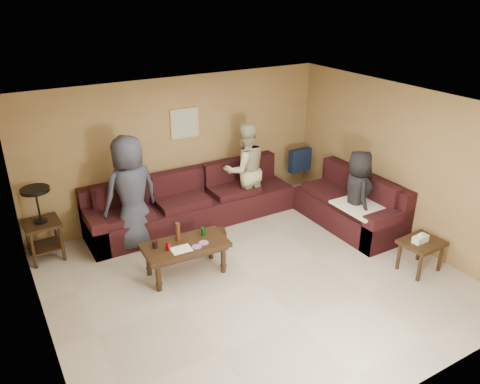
{
  "coord_description": "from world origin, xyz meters",
  "views": [
    {
      "loc": [
        -3.02,
        -4.74,
        3.91
      ],
      "look_at": [
        0.25,
        0.85,
        1.0
      ],
      "focal_mm": 35.0,
      "sensor_mm": 36.0,
      "label": 1
    }
  ],
  "objects_px": {
    "sectional_sofa": "(249,207)",
    "side_table_right": "(421,245)",
    "person_middle": "(245,170)",
    "end_table_left": "(41,223)",
    "waste_bin": "(218,238)",
    "person_left": "(131,193)",
    "person_right": "(357,194)",
    "coffee_table": "(185,248)"
  },
  "relations": [
    {
      "from": "person_left",
      "to": "coffee_table",
      "type": "bearing_deg",
      "value": 96.34
    },
    {
      "from": "sectional_sofa",
      "to": "side_table_right",
      "type": "relative_size",
      "value": 7.33
    },
    {
      "from": "end_table_left",
      "to": "person_middle",
      "type": "xyz_separation_m",
      "value": [
        3.45,
        -0.2,
        0.24
      ]
    },
    {
      "from": "waste_bin",
      "to": "coffee_table",
      "type": "bearing_deg",
      "value": -149.74
    },
    {
      "from": "side_table_right",
      "to": "person_middle",
      "type": "bearing_deg",
      "value": 112.89
    },
    {
      "from": "coffee_table",
      "to": "sectional_sofa",
      "type": "bearing_deg",
      "value": 28.53
    },
    {
      "from": "side_table_right",
      "to": "coffee_table",
      "type": "bearing_deg",
      "value": 151.2
    },
    {
      "from": "sectional_sofa",
      "to": "end_table_left",
      "type": "xyz_separation_m",
      "value": [
        -3.28,
        0.61,
        0.29
      ]
    },
    {
      "from": "end_table_left",
      "to": "person_middle",
      "type": "relative_size",
      "value": 0.69
    },
    {
      "from": "sectional_sofa",
      "to": "waste_bin",
      "type": "bearing_deg",
      "value": -153.13
    },
    {
      "from": "sectional_sofa",
      "to": "person_left",
      "type": "xyz_separation_m",
      "value": [
        -1.96,
        0.3,
        0.6
      ]
    },
    {
      "from": "sectional_sofa",
      "to": "person_left",
      "type": "bearing_deg",
      "value": 171.28
    },
    {
      "from": "end_table_left",
      "to": "waste_bin",
      "type": "relative_size",
      "value": 4.13
    },
    {
      "from": "sectional_sofa",
      "to": "person_left",
      "type": "distance_m",
      "value": 2.07
    },
    {
      "from": "sectional_sofa",
      "to": "person_right",
      "type": "relative_size",
      "value": 3.13
    },
    {
      "from": "person_middle",
      "to": "end_table_left",
      "type": "bearing_deg",
      "value": 1.52
    },
    {
      "from": "sectional_sofa",
      "to": "person_middle",
      "type": "relative_size",
      "value": 2.73
    },
    {
      "from": "sectional_sofa",
      "to": "coffee_table",
      "type": "xyz_separation_m",
      "value": [
        -1.59,
        -0.87,
        0.1
      ]
    },
    {
      "from": "person_left",
      "to": "person_right",
      "type": "bearing_deg",
      "value": 144.17
    },
    {
      "from": "person_right",
      "to": "sectional_sofa",
      "type": "bearing_deg",
      "value": 71.16
    },
    {
      "from": "waste_bin",
      "to": "person_left",
      "type": "height_order",
      "value": "person_left"
    },
    {
      "from": "waste_bin",
      "to": "sectional_sofa",
      "type": "bearing_deg",
      "value": 26.87
    },
    {
      "from": "sectional_sofa",
      "to": "waste_bin",
      "type": "xyz_separation_m",
      "value": [
        -0.82,
        -0.42,
        -0.18
      ]
    },
    {
      "from": "coffee_table",
      "to": "person_left",
      "type": "height_order",
      "value": "person_left"
    },
    {
      "from": "sectional_sofa",
      "to": "person_middle",
      "type": "bearing_deg",
      "value": 67.36
    },
    {
      "from": "sectional_sofa",
      "to": "coffee_table",
      "type": "height_order",
      "value": "sectional_sofa"
    },
    {
      "from": "sectional_sofa",
      "to": "person_left",
      "type": "relative_size",
      "value": 2.52
    },
    {
      "from": "coffee_table",
      "to": "side_table_right",
      "type": "xyz_separation_m",
      "value": [
        3.0,
        -1.65,
        -0.01
      ]
    },
    {
      "from": "coffee_table",
      "to": "waste_bin",
      "type": "bearing_deg",
      "value": 30.26
    },
    {
      "from": "waste_bin",
      "to": "person_right",
      "type": "xyz_separation_m",
      "value": [
        2.16,
        -0.8,
        0.6
      ]
    },
    {
      "from": "sectional_sofa",
      "to": "person_middle",
      "type": "distance_m",
      "value": 0.69
    },
    {
      "from": "coffee_table",
      "to": "person_right",
      "type": "bearing_deg",
      "value": -6.8
    },
    {
      "from": "waste_bin",
      "to": "person_left",
      "type": "xyz_separation_m",
      "value": [
        -1.14,
        0.72,
        0.78
      ]
    },
    {
      "from": "sectional_sofa",
      "to": "person_right",
      "type": "xyz_separation_m",
      "value": [
        1.33,
        -1.21,
        0.42
      ]
    },
    {
      "from": "person_right",
      "to": "person_middle",
      "type": "bearing_deg",
      "value": 58.94
    },
    {
      "from": "coffee_table",
      "to": "waste_bin",
      "type": "xyz_separation_m",
      "value": [
        0.77,
        0.45,
        -0.28
      ]
    },
    {
      "from": "person_middle",
      "to": "side_table_right",
      "type": "bearing_deg",
      "value": 117.68
    },
    {
      "from": "coffee_table",
      "to": "person_middle",
      "type": "distance_m",
      "value": 2.22
    },
    {
      "from": "end_table_left",
      "to": "person_left",
      "type": "xyz_separation_m",
      "value": [
        1.32,
        -0.31,
        0.31
      ]
    },
    {
      "from": "coffee_table",
      "to": "side_table_right",
      "type": "relative_size",
      "value": 1.94
    },
    {
      "from": "person_right",
      "to": "waste_bin",
      "type": "bearing_deg",
      "value": 93.2
    },
    {
      "from": "end_table_left",
      "to": "person_middle",
      "type": "bearing_deg",
      "value": -3.27
    }
  ]
}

